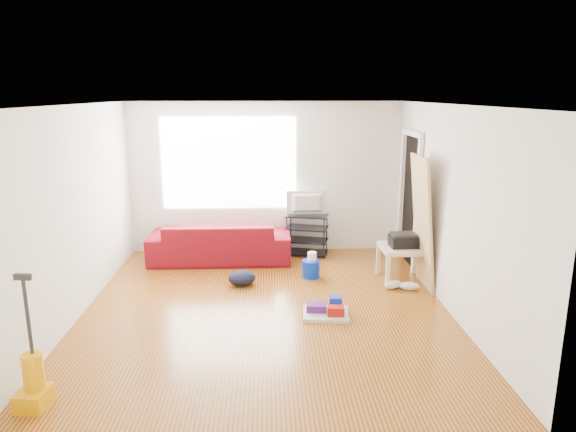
{
  "coord_description": "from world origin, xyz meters",
  "views": [
    {
      "loc": [
        0.02,
        -5.96,
        2.64
      ],
      "look_at": [
        0.3,
        0.6,
        1.05
      ],
      "focal_mm": 32.0,
      "sensor_mm": 36.0,
      "label": 1
    }
  ],
  "objects_px": {
    "vacuum": "(33,382)",
    "cleaning_tray": "(327,310)",
    "sofa": "(221,260)",
    "bucket": "(311,277)",
    "backpack": "(242,285)",
    "side_table": "(403,252)",
    "tv_stand": "(307,234)"
  },
  "relations": [
    {
      "from": "side_table",
      "to": "backpack",
      "type": "relative_size",
      "value": 1.64
    },
    {
      "from": "side_table",
      "to": "backpack",
      "type": "distance_m",
      "value": 2.33
    },
    {
      "from": "tv_stand",
      "to": "vacuum",
      "type": "height_order",
      "value": "vacuum"
    },
    {
      "from": "sofa",
      "to": "bucket",
      "type": "xyz_separation_m",
      "value": [
        1.38,
        -0.84,
        0.0
      ]
    },
    {
      "from": "bucket",
      "to": "vacuum",
      "type": "height_order",
      "value": "vacuum"
    },
    {
      "from": "sofa",
      "to": "cleaning_tray",
      "type": "xyz_separation_m",
      "value": [
        1.47,
        -2.15,
        0.06
      ]
    },
    {
      "from": "sofa",
      "to": "bucket",
      "type": "height_order",
      "value": "sofa"
    },
    {
      "from": "tv_stand",
      "to": "backpack",
      "type": "distance_m",
      "value": 1.75
    },
    {
      "from": "bucket",
      "to": "backpack",
      "type": "relative_size",
      "value": 0.67
    },
    {
      "from": "cleaning_tray",
      "to": "vacuum",
      "type": "relative_size",
      "value": 0.49
    },
    {
      "from": "sofa",
      "to": "side_table",
      "type": "distance_m",
      "value": 2.89
    },
    {
      "from": "bucket",
      "to": "cleaning_tray",
      "type": "height_order",
      "value": "cleaning_tray"
    },
    {
      "from": "side_table",
      "to": "cleaning_tray",
      "type": "distance_m",
      "value": 1.72
    },
    {
      "from": "tv_stand",
      "to": "side_table",
      "type": "height_order",
      "value": "tv_stand"
    },
    {
      "from": "sofa",
      "to": "bucket",
      "type": "distance_m",
      "value": 1.62
    },
    {
      "from": "sofa",
      "to": "backpack",
      "type": "relative_size",
      "value": 5.83
    },
    {
      "from": "bucket",
      "to": "backpack",
      "type": "bearing_deg",
      "value": -164.7
    },
    {
      "from": "vacuum",
      "to": "cleaning_tray",
      "type": "bearing_deg",
      "value": 37.83
    },
    {
      "from": "sofa",
      "to": "backpack",
      "type": "distance_m",
      "value": 1.17
    },
    {
      "from": "bucket",
      "to": "sofa",
      "type": "bearing_deg",
      "value": 148.84
    },
    {
      "from": "tv_stand",
      "to": "bucket",
      "type": "bearing_deg",
      "value": -77.02
    },
    {
      "from": "sofa",
      "to": "cleaning_tray",
      "type": "relative_size",
      "value": 3.81
    },
    {
      "from": "tv_stand",
      "to": "side_table",
      "type": "bearing_deg",
      "value": -30.5
    },
    {
      "from": "tv_stand",
      "to": "backpack",
      "type": "relative_size",
      "value": 1.97
    },
    {
      "from": "sofa",
      "to": "tv_stand",
      "type": "distance_m",
      "value": 1.48
    },
    {
      "from": "tv_stand",
      "to": "bucket",
      "type": "height_order",
      "value": "tv_stand"
    },
    {
      "from": "side_table",
      "to": "cleaning_tray",
      "type": "relative_size",
      "value": 1.07
    },
    {
      "from": "cleaning_tray",
      "to": "bucket",
      "type": "bearing_deg",
      "value": 93.63
    },
    {
      "from": "backpack",
      "to": "side_table",
      "type": "bearing_deg",
      "value": -10.98
    },
    {
      "from": "cleaning_tray",
      "to": "vacuum",
      "type": "distance_m",
      "value": 3.24
    },
    {
      "from": "tv_stand",
      "to": "vacuum",
      "type": "relative_size",
      "value": 0.63
    },
    {
      "from": "sofa",
      "to": "cleaning_tray",
      "type": "bearing_deg",
      "value": 124.24
    }
  ]
}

